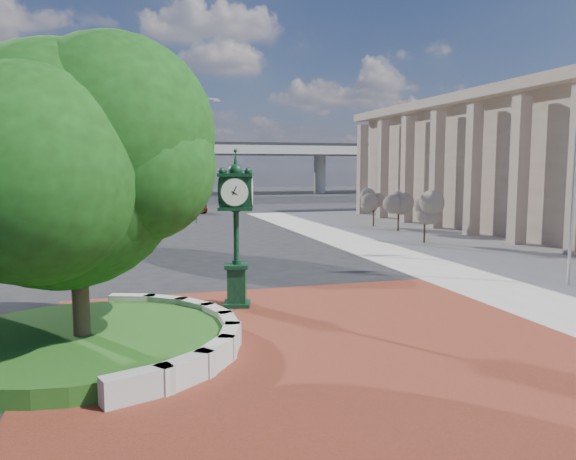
# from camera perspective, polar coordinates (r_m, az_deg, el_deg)

# --- Properties ---
(ground) EXTENTS (200.00, 200.00, 0.00)m
(ground) POSITION_cam_1_polar(r_m,az_deg,el_deg) (13.77, 1.48, -10.47)
(ground) COLOR black
(ground) RESTS_ON ground
(plaza) EXTENTS (12.00, 12.00, 0.04)m
(plaza) POSITION_cam_1_polar(r_m,az_deg,el_deg) (12.86, 2.86, -11.61)
(plaza) COLOR maroon
(plaza) RESTS_ON ground
(sidewalk) EXTENTS (20.00, 50.00, 0.04)m
(sidewalk) POSITION_cam_1_polar(r_m,az_deg,el_deg) (30.41, 25.21, -1.74)
(sidewalk) COLOR #9E9B93
(sidewalk) RESTS_ON ground
(planter_wall) EXTENTS (2.96, 6.77, 0.54)m
(planter_wall) POSITION_cam_1_polar(r_m,az_deg,el_deg) (13.16, -10.00, -10.14)
(planter_wall) COLOR #9E9B93
(planter_wall) RESTS_ON ground
(grass_bed) EXTENTS (6.10, 6.10, 0.40)m
(grass_bed) POSITION_cam_1_polar(r_m,az_deg,el_deg) (13.16, -20.15, -10.76)
(grass_bed) COLOR #194614
(grass_bed) RESTS_ON ground
(overpass) EXTENTS (90.00, 12.00, 7.50)m
(overpass) POSITION_cam_1_polar(r_m,az_deg,el_deg) (82.69, -13.63, 7.95)
(overpass) COLOR #9E9B93
(overpass) RESTS_ON ground
(tree_planter) EXTENTS (5.20, 5.20, 6.33)m
(tree_planter) POSITION_cam_1_polar(r_m,az_deg,el_deg) (12.61, -20.76, 4.76)
(tree_planter) COLOR #38281C
(tree_planter) RESTS_ON ground
(tree_street) EXTENTS (4.40, 4.40, 5.45)m
(tree_street) POSITION_cam_1_polar(r_m,az_deg,el_deg) (30.57, -16.18, 4.71)
(tree_street) COLOR #38281C
(tree_street) RESTS_ON ground
(post_clock) EXTENTS (1.10, 1.10, 4.44)m
(post_clock) POSITION_cam_1_polar(r_m,az_deg,el_deg) (15.92, -5.29, 0.75)
(post_clock) COLOR black
(post_clock) RESTS_ON ground
(parked_car) EXTENTS (2.86, 4.95, 1.58)m
(parked_car) POSITION_cam_1_polar(r_m,az_deg,el_deg) (50.85, -9.91, 2.66)
(parked_car) COLOR #501A0B
(parked_car) RESTS_ON ground
(flagpole_a) EXTENTS (1.45, 0.24, 9.29)m
(flagpole_a) POSITION_cam_1_polar(r_m,az_deg,el_deg) (20.93, 27.21, 7.79)
(flagpole_a) COLOR silver
(flagpole_a) RESTS_ON ground
(street_lamp_near) EXTENTS (1.94, 0.82, 8.93)m
(street_lamp_near) POSITION_cam_1_polar(r_m,az_deg,el_deg) (40.87, -9.06, 8.04)
(street_lamp_near) COLOR slate
(street_lamp_near) RESTS_ON ground
(street_lamp_far) EXTENTS (1.92, 0.50, 8.58)m
(street_lamp_far) POSITION_cam_1_polar(r_m,az_deg,el_deg) (51.83, -12.11, 7.38)
(street_lamp_far) COLOR slate
(street_lamp_far) RESTS_ON ground
(shrub_near) EXTENTS (1.20, 1.20, 2.20)m
(shrub_near) POSITION_cam_1_polar(r_m,az_deg,el_deg) (30.30, 13.73, 1.65)
(shrub_near) COLOR #38281C
(shrub_near) RESTS_ON ground
(shrub_mid) EXTENTS (1.20, 1.20, 2.20)m
(shrub_mid) POSITION_cam_1_polar(r_m,az_deg,el_deg) (35.50, 11.16, 2.38)
(shrub_mid) COLOR #38281C
(shrub_mid) RESTS_ON ground
(shrub_far) EXTENTS (1.20, 1.20, 2.20)m
(shrub_far) POSITION_cam_1_polar(r_m,az_deg,el_deg) (38.15, 8.70, 2.69)
(shrub_far) COLOR #38281C
(shrub_far) RESTS_ON ground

